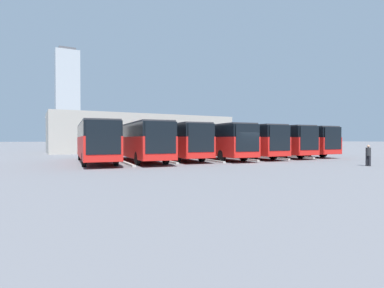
{
  "coord_description": "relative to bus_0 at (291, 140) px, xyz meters",
  "views": [
    {
      "loc": [
        15.79,
        19.59,
        1.91
      ],
      "look_at": [
        2.12,
        -6.16,
        1.49
      ],
      "focal_mm": 28.0,
      "sensor_mm": 36.0,
      "label": 1
    }
  ],
  "objects": [
    {
      "name": "ground_plane",
      "position": [
        11.2,
        6.27,
        -1.85
      ],
      "size": [
        600.0,
        600.0,
        0.0
      ],
      "primitive_type": "plane",
      "color": "slate"
    },
    {
      "name": "bus_0",
      "position": [
        0.0,
        0.0,
        0.0
      ],
      "size": [
        3.63,
        12.55,
        3.31
      ],
      "rotation": [
        0.0,
        0.0,
        -0.09
      ],
      "color": "red",
      "rests_on": "ground_plane"
    },
    {
      "name": "curb_divider_0",
      "position": [
        1.87,
        1.83,
        -1.77
      ],
      "size": [
        0.87,
        6.76,
        0.15
      ],
      "primitive_type": "cube",
      "rotation": [
        0.0,
        0.0,
        -0.09
      ],
      "color": "#B2B2AD",
      "rests_on": "ground_plane"
    },
    {
      "name": "bus_1",
      "position": [
        3.74,
        0.32,
        0.0
      ],
      "size": [
        3.63,
        12.55,
        3.31
      ],
      "rotation": [
        0.0,
        0.0,
        -0.09
      ],
      "color": "red",
      "rests_on": "ground_plane"
    },
    {
      "name": "curb_divider_1",
      "position": [
        5.6,
        2.15,
        -1.77
      ],
      "size": [
        0.87,
        6.76,
        0.15
      ],
      "primitive_type": "cube",
      "rotation": [
        0.0,
        0.0,
        -0.09
      ],
      "color": "#B2B2AD",
      "rests_on": "ground_plane"
    },
    {
      "name": "bus_2",
      "position": [
        7.47,
        0.36,
        0.0
      ],
      "size": [
        3.63,
        12.55,
        3.31
      ],
      "rotation": [
        0.0,
        0.0,
        -0.09
      ],
      "color": "red",
      "rests_on": "ground_plane"
    },
    {
      "name": "curb_divider_2",
      "position": [
        9.34,
        2.19,
        -1.77
      ],
      "size": [
        0.87,
        6.76,
        0.15
      ],
      "primitive_type": "cube",
      "rotation": [
        0.0,
        0.0,
        -0.09
      ],
      "color": "#B2B2AD",
      "rests_on": "ground_plane"
    },
    {
      "name": "bus_3",
      "position": [
        11.21,
        0.61,
        0.0
      ],
      "size": [
        3.63,
        12.55,
        3.31
      ],
      "rotation": [
        0.0,
        0.0,
        -0.09
      ],
      "color": "red",
      "rests_on": "ground_plane"
    },
    {
      "name": "curb_divider_3",
      "position": [
        13.07,
        2.44,
        -1.77
      ],
      "size": [
        0.87,
        6.76,
        0.15
      ],
      "primitive_type": "cube",
      "rotation": [
        0.0,
        0.0,
        -0.09
      ],
      "color": "#B2B2AD",
      "rests_on": "ground_plane"
    },
    {
      "name": "bus_4",
      "position": [
        14.94,
        -0.35,
        0.0
      ],
      "size": [
        3.63,
        12.55,
        3.31
      ],
      "rotation": [
        0.0,
        0.0,
        -0.09
      ],
      "color": "red",
      "rests_on": "ground_plane"
    },
    {
      "name": "curb_divider_4",
      "position": [
        16.81,
        1.48,
        -1.77
      ],
      "size": [
        0.87,
        6.76,
        0.15
      ],
      "primitive_type": "cube",
      "rotation": [
        0.0,
        0.0,
        -0.09
      ],
      "color": "#B2B2AD",
      "rests_on": "ground_plane"
    },
    {
      "name": "bus_5",
      "position": [
        18.68,
        0.56,
        0.0
      ],
      "size": [
        3.63,
        12.55,
        3.31
      ],
      "rotation": [
        0.0,
        0.0,
        -0.09
      ],
      "color": "red",
      "rests_on": "ground_plane"
    },
    {
      "name": "curb_divider_5",
      "position": [
        20.54,
        2.39,
        -1.77
      ],
      "size": [
        0.87,
        6.76,
        0.15
      ],
      "primitive_type": "cube",
      "rotation": [
        0.0,
        0.0,
        -0.09
      ],
      "color": "#B2B2AD",
      "rests_on": "ground_plane"
    },
    {
      "name": "bus_6",
      "position": [
        22.41,
        0.02,
        0.0
      ],
      "size": [
        3.63,
        12.55,
        3.31
      ],
      "rotation": [
        0.0,
        0.0,
        -0.09
      ],
      "color": "red",
      "rests_on": "ground_plane"
    },
    {
      "name": "pedestrian",
      "position": [
        5.53,
        12.72,
        -1.02
      ],
      "size": [
        0.38,
        0.38,
        1.54
      ],
      "rotation": [
        0.0,
        0.0,
        1.69
      ],
      "color": "black",
      "rests_on": "ground_plane"
    },
    {
      "name": "station_building",
      "position": [
        11.2,
        -20.65,
        1.08
      ],
      "size": [
        28.27,
        12.28,
        5.79
      ],
      "color": "#A8A399",
      "rests_on": "ground_plane"
    },
    {
      "name": "office_tower",
      "position": [
        2.77,
        -234.99,
        35.14
      ],
      "size": [
        17.96,
        17.96,
        75.17
      ],
      "color": "#ADB2B7",
      "rests_on": "ground_plane"
    }
  ]
}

